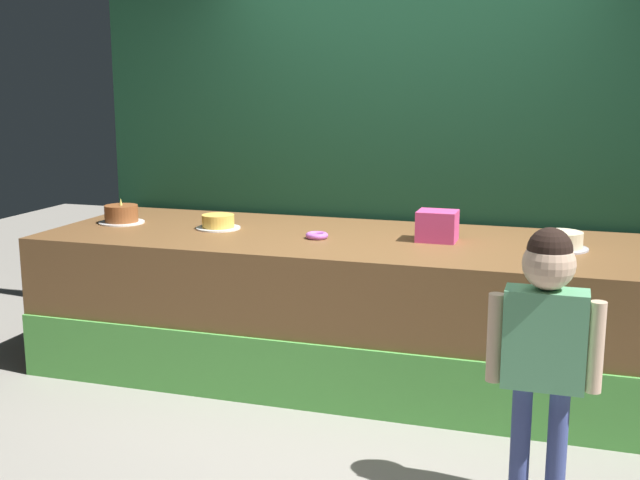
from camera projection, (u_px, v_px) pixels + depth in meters
ground_plane at (348, 415)px, 4.27m from camera, size 12.00×12.00×0.00m
stage_platform at (376, 308)px, 4.78m from camera, size 4.07×1.30×0.85m
curtain_backdrop at (405, 148)px, 5.30m from camera, size 4.35×0.08×2.66m
child_figure at (545, 330)px, 3.21m from camera, size 0.46×0.21×1.20m
pink_box at (437, 226)px, 4.61m from camera, size 0.23×0.20×0.18m
donut at (317, 235)px, 4.70m from camera, size 0.13×0.13×0.04m
cake_far_left at (121, 215)px, 5.21m from camera, size 0.30×0.30×0.16m
cake_center_left at (218, 222)px, 5.01m from camera, size 0.28×0.28×0.09m
cake_center_right at (561, 241)px, 4.39m from camera, size 0.30×0.30×0.10m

